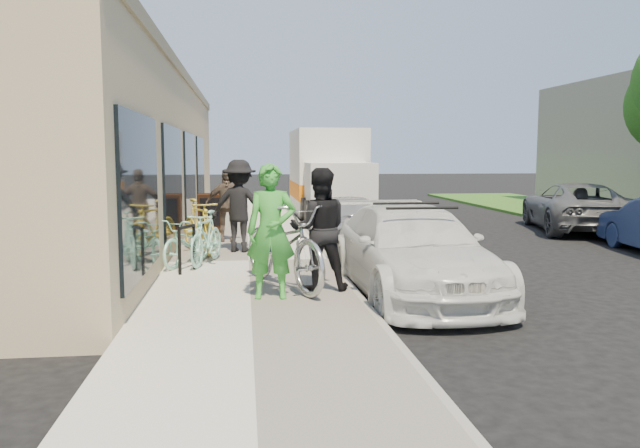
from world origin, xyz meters
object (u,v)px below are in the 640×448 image
cruiser_bike_c (199,226)px  bystander_a (239,206)px  far_car_gray (575,207)px  tandem_bike (284,245)px  bike_rack (187,244)px  sedan_white (412,251)px  man_standing (319,229)px  sandwich_board (210,213)px  moving_truck (329,178)px  woman_rider (271,231)px  sedan_silver (352,220)px  bystander_b (227,205)px  cruiser_bike_b (188,242)px  cruiser_bike_a (206,238)px

cruiser_bike_c → bystander_a: (0.82, 0.09, 0.40)m
far_car_gray → tandem_bike: bearing=54.3°
bike_rack → sedan_white: (3.53, -1.49, 0.04)m
bike_rack → cruiser_bike_c: (0.06, 2.08, 0.06)m
man_standing → cruiser_bike_c: 4.26m
sandwich_board → moving_truck: size_ratio=0.16×
woman_rider → sedan_silver: bearing=74.2°
cruiser_bike_c → bystander_b: bystander_b is taller
cruiser_bike_b → bystander_b: bystander_b is taller
sedan_silver → sandwich_board: bearing=155.8°
cruiser_bike_a → cruiser_bike_b: (-0.33, -0.06, -0.06)m
far_car_gray → man_standing: (-8.19, -7.47, 0.37)m
moving_truck → bystander_a: bearing=-109.7°
cruiser_bike_c → bike_rack: bearing=-114.9°
woman_rider → bystander_b: 5.97m
far_car_gray → cruiser_bike_c: 10.86m
sedan_white → cruiser_bike_a: size_ratio=2.92×
cruiser_bike_a → tandem_bike: bearing=-43.5°
cruiser_bike_c → bystander_a: size_ratio=0.96×
cruiser_bike_b → cruiser_bike_c: size_ratio=0.89×
far_car_gray → cruiser_bike_a: far_car_gray is taller
cruiser_bike_b → bystander_a: 1.82m
sedan_silver → bystander_b: size_ratio=2.12×
sedan_silver → bystander_b: (-2.94, -0.02, 0.38)m
woman_rider → cruiser_bike_a: (-1.06, 2.86, -0.45)m
sedan_silver → cruiser_bike_c: 3.87m
bike_rack → cruiser_bike_c: size_ratio=0.44×
sandwich_board → far_car_gray: far_car_gray is taller
bystander_a → bystander_b: bystander_a is taller
bike_rack → sedan_white: bearing=-22.9°
sedan_white → far_car_gray: bearing=45.6°
moving_truck → man_standing: 12.43m
cruiser_bike_b → bystander_b: size_ratio=0.97×
bike_rack → sandwich_board: (0.11, 5.36, 0.03)m
cruiser_bike_a → sedan_white: bearing=-18.6°
woman_rider → cruiser_bike_b: size_ratio=1.15×
sandwich_board → bystander_b: bystander_b is taller
cruiser_bike_c → bystander_b: bearing=50.2°
sedan_white → bystander_a: 4.53m
cruiser_bike_b → sedan_white: bearing=-7.3°
far_car_gray → bystander_b: bearing=26.3°
bike_rack → man_standing: bearing=-38.6°
sandwich_board → cruiser_bike_a: size_ratio=0.62×
bike_rack → cruiser_bike_a: cruiser_bike_a is taller
sandwich_board → man_standing: man_standing is taller
far_car_gray → moving_truck: bearing=-22.6°
sandwich_board → man_standing: (1.96, -7.01, 0.39)m
sedan_white → cruiser_bike_a: sedan_white is taller
woman_rider → cruiser_bike_b: (-1.39, 2.81, -0.51)m
cruiser_bike_c → far_car_gray: bearing=-3.2°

